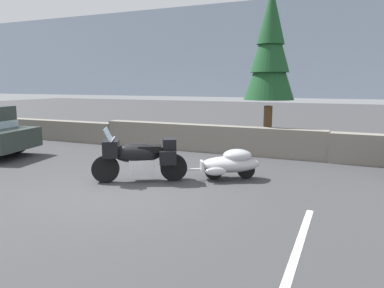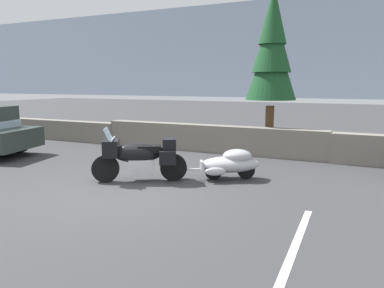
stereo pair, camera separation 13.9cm
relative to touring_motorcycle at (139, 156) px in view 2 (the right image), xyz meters
The scene contains 7 objects.
ground_plane 1.02m from the touring_motorcycle, 83.41° to the right, with size 80.00×80.00×0.00m, color #38383A.
stone_guard_wall 4.34m from the touring_motorcycle, 83.44° to the left, with size 24.00×0.57×0.94m.
distant_ridgeline 94.61m from the touring_motorcycle, 89.94° to the left, with size 240.00×80.00×16.00m, color #99A8BF.
touring_motorcycle is the anchor object (origin of this frame).
car_shaped_trailer 2.26m from the touring_motorcycle, 29.49° to the left, with size 2.09×1.40×0.76m.
pine_tree_tall 6.27m from the touring_motorcycle, 68.84° to the left, with size 1.71×1.71×5.58m.
parking_stripe_marker 4.70m from the touring_motorcycle, 29.60° to the right, with size 0.12×3.60×0.01m, color silver.
Camera 2 is at (4.65, -6.53, 2.37)m, focal length 33.91 mm.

